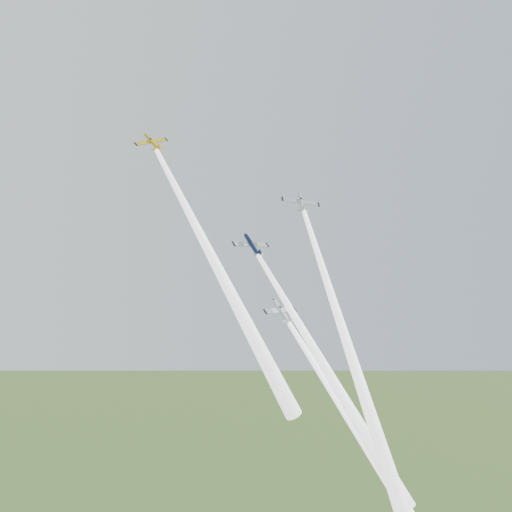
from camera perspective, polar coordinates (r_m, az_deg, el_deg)
name	(u,v)px	position (r m, az deg, el deg)	size (l,w,h in m)	color
plane_yellow	(152,142)	(132.23, -9.20, 9.96)	(7.14, 7.09, 1.12)	gold
smoke_trail_yellow	(211,256)	(105.17, -4.00, 0.03)	(2.26, 2.26, 64.64)	white
plane_navy	(252,245)	(131.82, -0.34, 0.95)	(8.53, 8.46, 1.34)	#0D1839
smoke_trail_navy	(321,360)	(112.87, 5.78, -9.20)	(2.26, 2.26, 56.59)	white
plane_silver_right	(301,202)	(133.80, 4.02, 4.77)	(8.21, 8.15, 1.29)	#AFB8BE
smoke_trail_silver_right	(349,348)	(104.05, 8.23, -8.06)	(2.26, 2.26, 74.96)	white
plane_silver_low	(282,312)	(122.26, 2.30, -4.95)	(7.44, 7.38, 1.17)	silver
smoke_trail_silver_low	(376,462)	(106.82, 10.62, -17.53)	(2.26, 2.26, 60.73)	white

